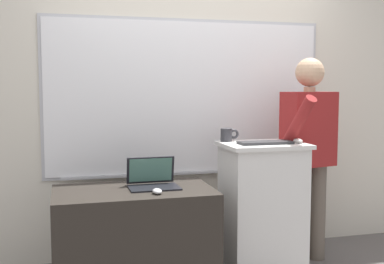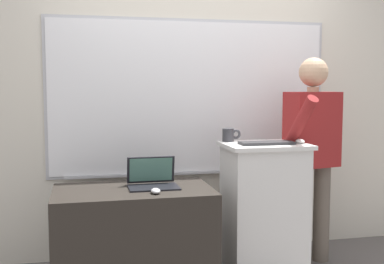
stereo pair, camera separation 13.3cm
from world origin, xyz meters
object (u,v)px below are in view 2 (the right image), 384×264
at_px(side_desk, 134,242).
at_px(person_presenter, 312,146).
at_px(wireless_keyboard, 267,143).
at_px(lectern_podium, 264,209).
at_px(laptop, 152,178).
at_px(computer_mouse_by_laptop, 156,191).
at_px(coffee_mug, 229,135).
at_px(computer_mouse_by_keyboard, 300,141).

height_order(side_desk, person_presenter, person_presenter).
distance_m(side_desk, wireless_keyboard, 1.16).
relative_size(lectern_podium, wireless_keyboard, 2.54).
height_order(laptop, computer_mouse_by_laptop, laptop).
xyz_separation_m(person_presenter, wireless_keyboard, (-0.46, -0.21, 0.06)).
xyz_separation_m(computer_mouse_by_laptop, coffee_mug, (0.63, 0.45, 0.30)).
bearing_deg(person_presenter, computer_mouse_by_laptop, -173.17).
relative_size(lectern_podium, computer_mouse_by_keyboard, 9.93).
bearing_deg(computer_mouse_by_keyboard, coffee_mug, 153.04).
bearing_deg(wireless_keyboard, lectern_podium, 81.27).
bearing_deg(side_desk, lectern_podium, 6.71).
height_order(side_desk, wireless_keyboard, wireless_keyboard).
height_order(side_desk, coffee_mug, coffee_mug).
relative_size(laptop, wireless_keyboard, 0.87).
height_order(computer_mouse_by_keyboard, coffee_mug, coffee_mug).
relative_size(lectern_podium, computer_mouse_by_laptop, 9.93).
height_order(laptop, computer_mouse_by_keyboard, computer_mouse_by_keyboard).
relative_size(person_presenter, coffee_mug, 11.37).
bearing_deg(laptop, computer_mouse_by_laptop, -92.69).
xyz_separation_m(person_presenter, laptop, (-1.29, -0.19, -0.16)).
xyz_separation_m(lectern_podium, computer_mouse_by_laptop, (-0.85, -0.28, 0.24)).
relative_size(computer_mouse_by_laptop, computer_mouse_by_keyboard, 1.00).
distance_m(lectern_podium, side_desk, 0.99).
distance_m(side_desk, computer_mouse_by_laptop, 0.43).
distance_m(lectern_podium, coffee_mug, 0.61).
distance_m(person_presenter, laptop, 1.32).
xyz_separation_m(lectern_podium, wireless_keyboard, (-0.01, -0.06, 0.50)).
relative_size(side_desk, coffee_mug, 7.38).
distance_m(laptop, wireless_keyboard, 0.86).
relative_size(lectern_podium, laptop, 2.93).
distance_m(side_desk, laptop, 0.45).
distance_m(computer_mouse_by_laptop, computer_mouse_by_keyboard, 1.15).
xyz_separation_m(side_desk, wireless_keyboard, (0.97, 0.05, 0.64)).
bearing_deg(wireless_keyboard, laptop, 179.05).
height_order(lectern_podium, side_desk, lectern_podium).
relative_size(side_desk, computer_mouse_by_keyboard, 10.59).
xyz_separation_m(side_desk, person_presenter, (1.43, 0.26, 0.58)).
bearing_deg(wireless_keyboard, computer_mouse_by_laptop, -165.22).
bearing_deg(wireless_keyboard, side_desk, -176.77).
height_order(person_presenter, computer_mouse_by_keyboard, person_presenter).
bearing_deg(coffee_mug, computer_mouse_by_laptop, -144.38).
xyz_separation_m(person_presenter, computer_mouse_by_laptop, (-1.30, -0.43, -0.20)).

